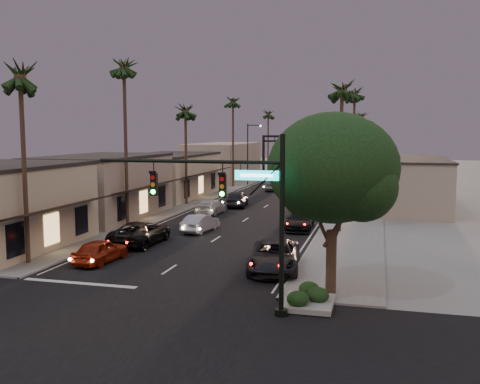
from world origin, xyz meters
The scene contains 33 objects.
ground centered at (0.00, 40.00, 0.00)m, with size 200.00×200.00×0.00m, color slate.
road centered at (0.00, 45.00, 0.00)m, with size 14.00×120.00×0.02m, color black.
cross_street centered at (0.00, 0.00, 0.00)m, with size 80.00×12.00×0.02m, color black.
sidewalk_left centered at (-9.50, 52.00, 0.06)m, with size 5.00×92.00×0.12m, color slate.
sidewalk_right centered at (9.50, 52.00, 0.06)m, with size 5.00×92.00×0.12m, color slate.
storefront_mid centered at (-13.00, 26.00, 2.75)m, with size 8.00×14.00×5.50m, color gray.
storefront_far centered at (-13.00, 42.00, 2.50)m, with size 8.00×16.00×5.00m, color beige.
storefront_dist centered at (-13.00, 65.00, 3.00)m, with size 8.00×20.00×6.00m, color gray.
building_right centered at (14.00, 40.00, 2.50)m, with size 8.00×18.00×5.00m, color gray.
traffic_signal centered at (5.69, 4.00, 5.08)m, with size 8.51×0.22×7.80m.
corner_tree centered at (9.48, 7.45, 5.98)m, with size 6.20×6.20×8.80m.
planter centered at (8.60, 5.50, 0.00)m, with size 2.20×2.60×0.24m, color gray.
arch centered at (0.00, 70.00, 5.53)m, with size 15.20×0.40×7.27m.
streetlight_right centered at (6.92, 45.00, 5.33)m, with size 2.13×0.30×9.00m.
streetlight_left centered at (-6.92, 58.00, 5.33)m, with size 2.13×0.30×9.00m.
palm_la centered at (-8.60, 9.00, 11.44)m, with size 3.20×3.20×13.20m.
palm_lb centered at (-8.60, 22.00, 13.39)m, with size 3.20×3.20×15.20m.
palm_lc centered at (-8.60, 36.00, 10.47)m, with size 3.20×3.20×12.20m.
palm_ld centered at (-8.60, 55.00, 12.42)m, with size 3.20×3.20×14.20m.
palm_ra centered at (8.60, 24.00, 11.44)m, with size 3.20×3.20×13.20m.
palm_rb centered at (8.60, 44.00, 12.42)m, with size 3.20×3.20×14.20m.
palm_rc centered at (8.60, 64.00, 10.47)m, with size 3.20×3.20×12.20m.
palm_far centered at (-8.30, 78.00, 11.44)m, with size 3.20×3.20×13.20m.
oncoming_red centered at (-4.68, 10.52, 0.73)m, with size 1.71×4.26×1.45m, color maroon.
oncoming_pickup centered at (-4.60, 16.02, 0.81)m, with size 2.70×5.87×1.63m, color black.
oncoming_silver centered at (-2.06, 21.52, 0.70)m, with size 1.48×4.25×1.40m, color #A09FA5.
oncoming_white centered at (-4.04, 30.50, 0.71)m, with size 1.99×4.90×1.42m, color #B1B1B1.
oncoming_dgrey centered at (-2.93, 36.00, 0.86)m, with size 2.03×5.04×1.72m, color black.
oncoming_grey_far centered at (-2.18, 52.05, 0.81)m, with size 1.71×4.91×1.62m, color #46454A.
curbside_near centered at (5.87, 11.36, 0.83)m, with size 2.77×6.01×1.67m, color black.
curbside_black centered at (5.44, 24.44, 0.73)m, with size 2.05×5.05×1.46m, color black.
curbside_grey centered at (4.81, 30.88, 0.76)m, with size 1.80×4.47×1.52m, color #525257.
curbside_far centered at (4.65, 48.91, 0.81)m, with size 1.71×4.91×1.62m, color black.
Camera 1 is at (11.52, -17.98, 7.90)m, focal length 40.00 mm.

